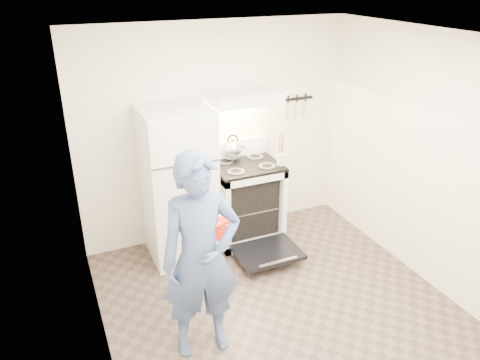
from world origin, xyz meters
name	(u,v)px	position (x,y,z in m)	size (l,w,h in m)	color
floor	(287,316)	(0.00, 0.00, 0.00)	(3.60, 3.60, 0.00)	brown
back_wall	(216,133)	(0.00, 1.80, 1.25)	(3.20, 0.02, 2.50)	beige
refrigerator	(178,185)	(-0.58, 1.45, 0.85)	(0.70, 0.70, 1.70)	white
stove_body	(246,203)	(0.23, 1.48, 0.46)	(0.76, 0.65, 0.92)	white
cooktop	(246,165)	(0.23, 1.48, 0.94)	(0.76, 0.65, 0.03)	black
backsplash	(236,148)	(0.23, 1.76, 1.05)	(0.76, 0.07, 0.20)	white
oven_door	(268,252)	(0.23, 0.88, 0.12)	(0.70, 0.54, 0.04)	black
oven_rack	(246,204)	(0.23, 1.48, 0.44)	(0.60, 0.52, 0.01)	slate
range_hood	(243,97)	(0.23, 1.55, 1.71)	(0.76, 0.50, 0.12)	white
knife_strip	(298,99)	(1.05, 1.79, 1.55)	(0.40, 0.02, 0.03)	black
pizza_stone	(242,207)	(0.15, 1.39, 0.45)	(0.30, 0.30, 0.02)	#8C654B
tea_kettle	(233,148)	(0.14, 1.65, 1.10)	(0.25, 0.21, 0.31)	silver
utensil_jar	(281,159)	(0.55, 1.24, 1.05)	(0.09, 0.09, 0.13)	silver
person	(201,258)	(-0.83, -0.02, 0.89)	(0.65, 0.42, 1.78)	#374E78
dutch_oven	(210,227)	(-0.63, 0.32, 0.95)	(0.36, 0.29, 0.24)	red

